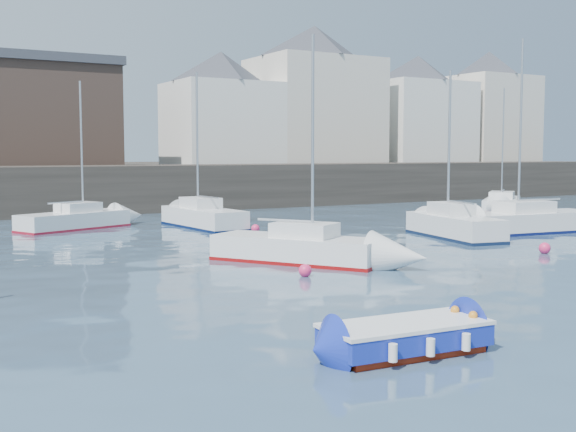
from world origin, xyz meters
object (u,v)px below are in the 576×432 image
sailboat_f (203,217)px  buoy_far (255,232)px  sailboat_b (298,248)px  buoy_mid (544,253)px  blue_dinghy (405,336)px  sailboat_g (502,203)px  sailboat_h (74,220)px  buoy_near (305,276)px  sailboat_c (454,225)px  sailboat_d (529,221)px

sailboat_f → buoy_far: size_ratio=19.73×
sailboat_b → buoy_mid: 9.72m
blue_dinghy → sailboat_g: size_ratio=0.41×
sailboat_f → sailboat_h: 6.42m
sailboat_b → buoy_mid: (9.30, -2.80, -0.51)m
sailboat_h → buoy_far: 9.26m
blue_dinghy → buoy_mid: size_ratio=7.55×
buoy_near → sailboat_h: bearing=98.9°
sailboat_b → sailboat_g: sailboat_g is taller
blue_dinghy → sailboat_c: 19.50m
sailboat_b → buoy_near: sailboat_b is taller
buoy_mid → buoy_far: size_ratio=1.10×
sailboat_d → buoy_near: size_ratio=22.54×
sailboat_b → sailboat_c: sailboat_b is taller
sailboat_c → buoy_far: bearing=135.2°
blue_dinghy → sailboat_f: 24.22m
blue_dinghy → sailboat_c: sailboat_c is taller
blue_dinghy → buoy_far: blue_dinghy is taller
blue_dinghy → sailboat_h: (0.07, 25.98, 0.14)m
sailboat_b → buoy_mid: size_ratio=17.71×
sailboat_g → buoy_mid: size_ratio=18.21×
sailboat_d → buoy_near: bearing=-161.8°
sailboat_g → sailboat_f: bearing=-179.0°
blue_dinghy → sailboat_h: 25.98m
sailboat_b → blue_dinghy: bearing=-110.8°
blue_dinghy → sailboat_d: sailboat_d is taller
sailboat_c → buoy_near: size_ratio=18.51×
sailboat_b → buoy_near: size_ratio=19.25×
buoy_mid → sailboat_f: bearing=116.0°
blue_dinghy → sailboat_g: (27.77, 23.86, 0.11)m
sailboat_b → buoy_near: (-1.30, -2.62, -0.51)m
buoy_near → buoy_mid: size_ratio=0.92×
sailboat_b → sailboat_c: bearing=15.4°
blue_dinghy → buoy_mid: bearing=31.2°
sailboat_d → sailboat_h: size_ratio=1.24×
sailboat_b → sailboat_f: 12.66m
buoy_mid → buoy_far: 13.55m
sailboat_f → sailboat_h: sailboat_f is taller
buoy_near → buoy_mid: 10.60m
buoy_near → buoy_far: bearing=69.5°
sailboat_g → buoy_mid: sailboat_g is taller
buoy_far → sailboat_d: bearing=-30.6°
sailboat_c → sailboat_g: sailboat_g is taller
sailboat_c → sailboat_f: (-7.96, 9.84, -0.02)m
buoy_near → buoy_far: (4.45, 11.89, 0.00)m
sailboat_g → buoy_far: sailboat_g is taller
buoy_near → blue_dinghy: bearing=-108.9°
sailboat_f → sailboat_c: bearing=-51.0°
sailboat_c → buoy_near: (-11.09, -5.31, -0.57)m
sailboat_b → sailboat_g: bearing=28.7°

